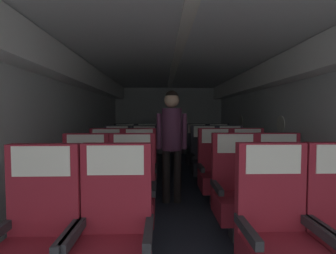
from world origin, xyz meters
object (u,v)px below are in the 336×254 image
(seat_a_right_window, at_px, (278,238))
(flight_attendant, at_px, (172,134))
(seat_b_left_window, at_px, (84,195))
(seat_c_right_aisle, at_px, (249,172))
(seat_e_right_aisle, at_px, (219,152))
(seat_e_left_window, at_px, (124,152))
(seat_e_right_window, at_px, (197,152))
(seat_c_left_aisle, at_px, (139,173))
(seat_d_left_aisle, at_px, (144,160))
(seat_e_left_aisle, at_px, (147,152))
(seat_b_right_window, at_px, (237,193))
(seat_d_right_window, at_px, (205,160))
(seat_b_left_aisle, at_px, (131,194))
(seat_c_left_window, at_px, (105,173))
(seat_d_right_aisle, at_px, (231,160))
(seat_b_right_aisle, at_px, (282,193))
(seat_a_left_window, at_px, (36,243))
(seat_c_right_window, at_px, (216,172))
(seat_a_left_aisle, at_px, (114,240))
(seat_d_left_window, at_px, (116,160))

(seat_a_right_window, height_order, flight_attendant, flight_attendant)
(seat_a_right_window, xyz_separation_m, seat_b_left_window, (-1.56, 0.91, 0.00))
(seat_c_right_aisle, bearing_deg, seat_e_right_aisle, 89.52)
(seat_e_left_window, xyz_separation_m, seat_e_right_window, (1.57, -0.00, 0.00))
(seat_e_right_window, bearing_deg, seat_e_right_aisle, 1.26)
(seat_c_left_aisle, distance_m, seat_d_left_aisle, 0.93)
(seat_e_left_aisle, bearing_deg, seat_d_left_aisle, -89.44)
(seat_c_right_aisle, bearing_deg, flight_attendant, 175.82)
(seat_b_left_window, xyz_separation_m, seat_b_right_window, (1.57, 0.01, 0.00))
(seat_d_right_window, bearing_deg, seat_a_right_window, -90.18)
(seat_b_left_window, relative_size, seat_b_right_window, 1.00)
(seat_c_left_aisle, bearing_deg, seat_a_right_window, -59.51)
(seat_b_left_aisle, distance_m, seat_e_right_window, 3.00)
(seat_e_right_aisle, bearing_deg, seat_c_left_window, -137.58)
(seat_d_right_aisle, xyz_separation_m, seat_e_left_aisle, (-1.57, 0.95, 0.00))
(seat_d_right_aisle, height_order, seat_e_left_window, same)
(seat_b_right_aisle, relative_size, flight_attendant, 0.67)
(seat_a_left_window, distance_m, seat_c_left_aisle, 1.93)
(seat_c_right_aisle, bearing_deg, seat_e_right_window, 104.21)
(seat_c_left_aisle, height_order, flight_attendant, flight_attendant)
(seat_e_left_window, bearing_deg, seat_c_right_window, -50.02)
(seat_b_left_window, xyz_separation_m, seat_b_right_aisle, (2.04, 0.01, 0.00))
(seat_e_right_aisle, bearing_deg, seat_a_left_window, -118.74)
(seat_d_right_window, xyz_separation_m, seat_e_right_window, (-0.00, 0.92, 0.00))
(seat_a_left_window, relative_size, seat_b_right_aisle, 1.00)
(seat_d_right_aisle, distance_m, seat_e_left_window, 2.25)
(seat_b_right_aisle, xyz_separation_m, seat_c_left_window, (-2.03, 0.93, 0.00))
(seat_b_left_window, bearing_deg, seat_c_right_aisle, 24.71)
(seat_d_left_aisle, height_order, seat_e_right_aisle, same)
(seat_c_left_window, relative_size, seat_c_right_window, 1.00)
(seat_c_left_window, distance_m, seat_c_left_aisle, 0.47)
(seat_c_left_aisle, height_order, seat_e_left_aisle, same)
(seat_a_left_window, distance_m, seat_c_right_window, 2.43)
(seat_a_left_aisle, bearing_deg, seat_b_left_aisle, 89.89)
(seat_d_left_aisle, bearing_deg, seat_b_right_aisle, -50.02)
(seat_b_right_window, height_order, seat_e_left_aisle, same)
(seat_a_left_window, relative_size, seat_e_left_window, 1.00)
(seat_d_left_window, bearing_deg, seat_e_right_window, 30.61)
(seat_a_left_aisle, xyz_separation_m, seat_c_right_window, (1.08, 1.84, 0.00))
(seat_c_right_aisle, relative_size, seat_d_left_aisle, 1.00)
(seat_e_right_window, bearing_deg, seat_a_left_aisle, -106.26)
(seat_a_right_window, xyz_separation_m, seat_e_right_window, (0.00, 3.70, 0.00))
(seat_a_left_window, relative_size, flight_attendant, 0.67)
(seat_b_left_aisle, distance_m, seat_c_right_window, 1.42)
(seat_a_left_aisle, xyz_separation_m, seat_d_left_aisle, (0.00, 2.78, 0.00))
(seat_b_right_window, height_order, seat_e_right_aisle, same)
(seat_c_right_window, bearing_deg, seat_c_left_aisle, 179.98)
(seat_c_right_window, xyz_separation_m, seat_d_right_window, (0.01, 0.95, 0.00))
(seat_d_right_window, bearing_deg, seat_e_right_aisle, 62.59)
(seat_c_left_window, height_order, seat_c_right_aisle, same)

